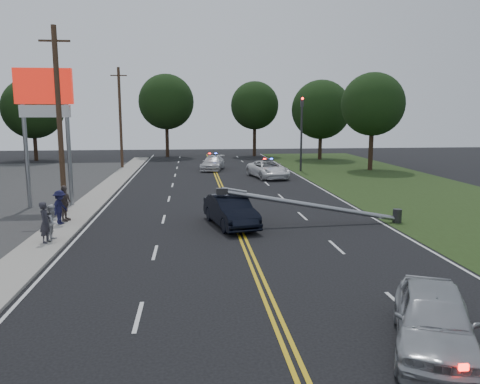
{
  "coord_description": "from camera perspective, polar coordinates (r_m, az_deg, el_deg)",
  "views": [
    {
      "loc": [
        -2.19,
        -14.14,
        5.41
      ],
      "look_at": [
        0.12,
        8.08,
        1.7
      ],
      "focal_mm": 35.0,
      "sensor_mm": 36.0,
      "label": 1
    }
  ],
  "objects": [
    {
      "name": "tree_9",
      "position": [
        47.63,
        15.89,
        10.24
      ],
      "size": [
        6.07,
        6.07,
        9.43
      ],
      "color": "black",
      "rests_on": "ground"
    },
    {
      "name": "tree_5",
      "position": [
        60.39,
        -23.95,
        9.29
      ],
      "size": [
        6.99,
        6.99,
        9.61
      ],
      "color": "black",
      "rests_on": "ground"
    },
    {
      "name": "grass_verge",
      "position": [
        29.29,
        26.61,
        -2.22
      ],
      "size": [
        12.0,
        80.0,
        0.01
      ],
      "primitive_type": "cube",
      "color": "#223213",
      "rests_on": "ground"
    },
    {
      "name": "emergency_a",
      "position": [
        40.49,
        3.43,
        2.78
      ],
      "size": [
        3.47,
        5.68,
        1.47
      ],
      "primitive_type": "imported",
      "rotation": [
        0.0,
        0.0,
        0.2
      ],
      "color": "white",
      "rests_on": "ground"
    },
    {
      "name": "centerline_yellow",
      "position": [
        24.83,
        -0.73,
        -3.13
      ],
      "size": [
        0.36,
        80.0,
        0.0
      ],
      "primitive_type": "cube",
      "color": "gold",
      "rests_on": "ground"
    },
    {
      "name": "utility_pole_mid",
      "position": [
        27.07,
        -21.16,
        8.11
      ],
      "size": [
        1.6,
        0.28,
        10.0
      ],
      "color": "#382619",
      "rests_on": "ground"
    },
    {
      "name": "bystander_c",
      "position": [
        24.39,
        -21.09,
        -1.75
      ],
      "size": [
        0.87,
        1.2,
        1.66
      ],
      "primitive_type": "imported",
      "rotation": [
        0.0,
        0.0,
        1.31
      ],
      "color": "#161638",
      "rests_on": "sidewalk"
    },
    {
      "name": "crashed_sedan",
      "position": [
        22.88,
        -1.14,
        -2.31
      ],
      "size": [
        2.6,
        4.84,
        1.51
      ],
      "primitive_type": "imported",
      "rotation": [
        0.0,
        0.0,
        0.23
      ],
      "color": "black",
      "rests_on": "ground"
    },
    {
      "name": "pylon_sign",
      "position": [
        29.35,
        -22.73,
        9.86
      ],
      "size": [
        3.2,
        0.35,
        8.0
      ],
      "color": "gray",
      "rests_on": "ground"
    },
    {
      "name": "waiting_sedan",
      "position": [
        12.05,
        22.57,
        -14.13
      ],
      "size": [
        3.36,
        4.69,
        1.48
      ],
      "primitive_type": "imported",
      "rotation": [
        0.0,
        0.0,
        -0.41
      ],
      "color": "#A9ACB1",
      "rests_on": "ground"
    },
    {
      "name": "bystander_b",
      "position": [
        21.45,
        -21.87,
        -3.44
      ],
      "size": [
        0.7,
        0.84,
        1.53
      ],
      "primitive_type": "imported",
      "rotation": [
        0.0,
        0.0,
        1.39
      ],
      "color": "#B3B4B9",
      "rests_on": "sidewalk"
    },
    {
      "name": "sidewalk",
      "position": [
        25.49,
        -19.91,
        -3.26
      ],
      "size": [
        1.8,
        70.0,
        0.12
      ],
      "primitive_type": "cube",
      "color": "gray",
      "rests_on": "ground"
    },
    {
      "name": "traffic_signal",
      "position": [
        45.38,
        7.51,
        7.83
      ],
      "size": [
        0.28,
        0.41,
        7.05
      ],
      "color": "#2D2D30",
      "rests_on": "ground"
    },
    {
      "name": "ground",
      "position": [
        15.3,
        2.74,
        -11.29
      ],
      "size": [
        120.0,
        120.0,
        0.0
      ],
      "primitive_type": "plane",
      "color": "black",
      "rests_on": "ground"
    },
    {
      "name": "tree_7",
      "position": [
        61.62,
        1.8,
        10.49
      ],
      "size": [
        6.19,
        6.19,
        9.67
      ],
      "color": "black",
      "rests_on": "ground"
    },
    {
      "name": "emergency_b",
      "position": [
        46.2,
        -3.33,
        3.54
      ],
      "size": [
        2.91,
        5.01,
        1.36
      ],
      "primitive_type": "imported",
      "rotation": [
        0.0,
        0.0,
        -0.22
      ],
      "color": "silver",
      "rests_on": "ground"
    },
    {
      "name": "tree_6",
      "position": [
        61.18,
        -8.99,
        10.8
      ],
      "size": [
        6.99,
        6.99,
        10.5
      ],
      "color": "black",
      "rests_on": "ground"
    },
    {
      "name": "bystander_d",
      "position": [
        25.0,
        -20.63,
        -1.28
      ],
      "size": [
        0.74,
        1.14,
        1.81
      ],
      "primitive_type": "imported",
      "rotation": [
        0.0,
        0.0,
        1.27
      ],
      "color": "#5B4E49",
      "rests_on": "sidewalk"
    },
    {
      "name": "fallen_streetlight",
      "position": [
        23.47,
        9.96,
        -1.75
      ],
      "size": [
        9.36,
        0.44,
        1.91
      ],
      "color": "#2D2D30",
      "rests_on": "ground"
    },
    {
      "name": "bystander_a",
      "position": [
        21.11,
        -22.65,
        -3.42
      ],
      "size": [
        0.47,
        0.67,
        1.73
      ],
      "primitive_type": "imported",
      "rotation": [
        0.0,
        0.0,
        1.48
      ],
      "color": "#2B2932",
      "rests_on": "sidewalk"
    },
    {
      "name": "utility_pole_far",
      "position": [
        48.65,
        -14.38,
        8.75
      ],
      "size": [
        1.6,
        0.28,
        10.0
      ],
      "color": "#382619",
      "rests_on": "ground"
    },
    {
      "name": "tree_8",
      "position": [
        57.87,
        9.86,
        9.86
      ],
      "size": [
        7.07,
        7.07,
        9.53
      ],
      "color": "black",
      "rests_on": "ground"
    }
  ]
}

